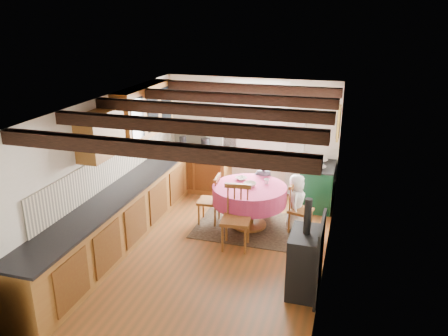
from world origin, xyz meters
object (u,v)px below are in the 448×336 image
(child_far, at_px, (263,187))
(cup, at_px, (267,181))
(dining_table, at_px, (249,207))
(child_right, at_px, (296,202))
(chair_left, at_px, (209,199))
(aga_range, at_px, (318,185))
(cast_iron_stove, at_px, (306,246))
(chair_near, at_px, (236,218))
(chair_right, at_px, (301,209))

(child_far, xyz_separation_m, cup, (0.15, -0.43, 0.29))
(dining_table, xyz_separation_m, child_right, (0.80, 0.16, 0.12))
(chair_left, height_order, aga_range, chair_left)
(cast_iron_stove, relative_size, child_right, 1.36)
(aga_range, height_order, child_far, child_far)
(aga_range, bearing_deg, dining_table, -129.54)
(child_right, bearing_deg, dining_table, 100.78)
(dining_table, height_order, chair_near, chair_near)
(dining_table, relative_size, child_far, 1.20)
(aga_range, xyz_separation_m, cup, (-0.81, -1.09, 0.39))
(dining_table, height_order, cast_iron_stove, cast_iron_stove)
(chair_near, relative_size, aga_range, 1.12)
(chair_right, distance_m, child_far, 0.97)
(cast_iron_stove, distance_m, cup, 2.09)
(chair_left, bearing_deg, child_right, 93.08)
(chair_left, distance_m, aga_range, 2.24)
(dining_table, distance_m, chair_near, 0.80)
(dining_table, height_order, chair_right, chair_right)
(chair_near, height_order, cast_iron_stove, cast_iron_stove)
(chair_right, relative_size, cup, 9.08)
(aga_range, height_order, cast_iron_stove, cast_iron_stove)
(chair_right, bearing_deg, aga_range, 7.31)
(chair_near, xyz_separation_m, aga_range, (1.10, 2.08, -0.09))
(aga_range, xyz_separation_m, child_far, (-0.95, -0.66, 0.11))
(chair_right, height_order, aga_range, chair_right)
(cup, bearing_deg, aga_range, 53.52)
(chair_near, distance_m, aga_range, 2.36)
(child_far, bearing_deg, cast_iron_stove, 112.73)
(aga_range, bearing_deg, chair_left, -143.89)
(cup, bearing_deg, chair_near, -106.59)
(chair_near, xyz_separation_m, child_far, (0.15, 1.42, 0.01))
(chair_right, relative_size, cast_iron_stove, 0.64)
(chair_right, xyz_separation_m, cup, (-0.64, 0.13, 0.39))
(chair_near, xyz_separation_m, cup, (0.29, 0.99, 0.30))
(dining_table, bearing_deg, child_far, 79.99)
(chair_right, xyz_separation_m, child_far, (-0.79, 0.56, 0.10))
(chair_left, xyz_separation_m, cup, (1.00, 0.23, 0.37))
(aga_range, xyz_separation_m, child_right, (-0.27, -1.13, 0.07))
(chair_left, height_order, chair_right, chair_left)
(dining_table, distance_m, child_far, 0.66)
(chair_left, relative_size, child_far, 0.85)
(cup, bearing_deg, cast_iron_stove, -63.91)
(chair_near, height_order, aga_range, chair_near)
(dining_table, distance_m, aga_range, 1.67)
(child_far, bearing_deg, cup, 106.66)
(chair_near, xyz_separation_m, cast_iron_stove, (1.21, -0.89, 0.16))
(chair_right, xyz_separation_m, cast_iron_stove, (0.28, -1.75, 0.25))
(chair_near, height_order, chair_left, chair_near)
(cup, bearing_deg, chair_right, -11.20)
(cast_iron_stove, bearing_deg, child_right, 101.66)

